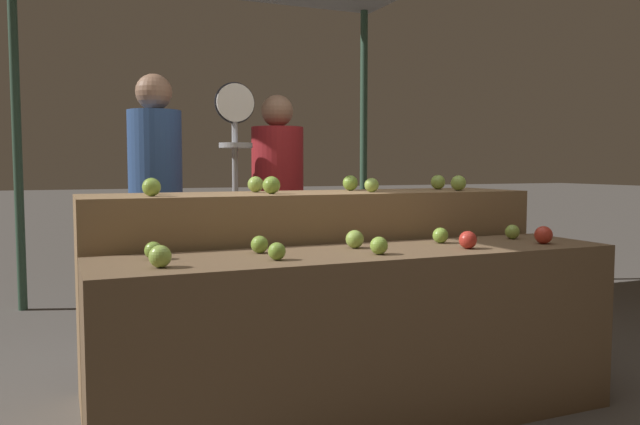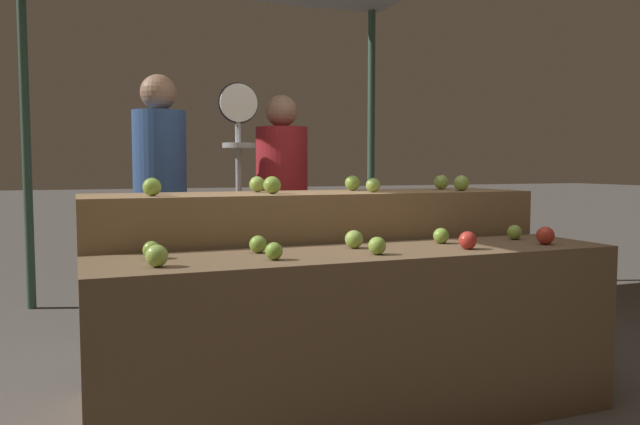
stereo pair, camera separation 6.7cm
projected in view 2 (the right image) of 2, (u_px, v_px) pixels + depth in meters
ground_plane at (364, 424)px, 2.76m from camera, size 60.00×60.00×0.00m
display_counter_front at (364, 339)px, 2.74m from camera, size 2.33×0.55×0.77m
display_counter_back at (315, 288)px, 3.28m from camera, size 2.33×0.55×1.01m
apple_front_0 at (157, 256)px, 2.27m from camera, size 0.08×0.08×0.08m
apple_front_1 at (274, 251)px, 2.45m from camera, size 0.07×0.07×0.07m
apple_front_2 at (377, 246)px, 2.59m from camera, size 0.08×0.08×0.08m
apple_front_3 at (468, 240)px, 2.76m from camera, size 0.08×0.08×0.08m
apple_front_4 at (545, 236)px, 2.93m from camera, size 0.08×0.08×0.08m
apple_front_5 at (152, 250)px, 2.48m from camera, size 0.07×0.07×0.07m
apple_front_6 at (258, 244)px, 2.65m from camera, size 0.07×0.07×0.07m
apple_front_7 at (354, 239)px, 2.79m from camera, size 0.08×0.08×0.08m
apple_front_8 at (441, 236)px, 2.97m from camera, size 0.08×0.08×0.08m
apple_front_9 at (515, 232)px, 3.13m from camera, size 0.07×0.07×0.07m
apple_back_0 at (152, 187)px, 2.83m from camera, size 0.08×0.08×0.08m
apple_back_1 at (272, 185)px, 3.06m from camera, size 0.09×0.09×0.09m
apple_back_2 at (373, 185)px, 3.24m from camera, size 0.08×0.08×0.08m
apple_back_3 at (461, 183)px, 3.44m from camera, size 0.09×0.09×0.09m
apple_back_4 at (151, 187)px, 3.04m from camera, size 0.07×0.07×0.07m
apple_back_5 at (257, 184)px, 3.25m from camera, size 0.08×0.08×0.08m
apple_back_6 at (353, 183)px, 3.45m from camera, size 0.09×0.09×0.09m
apple_back_7 at (441, 182)px, 3.64m from camera, size 0.08×0.08×0.08m
produce_scale at (239, 161)px, 3.75m from camera, size 0.24×0.20×1.64m
person_vendor_at_scale at (160, 189)px, 3.93m from camera, size 0.35×0.35×1.71m
person_customer_left at (282, 198)px, 4.17m from camera, size 0.44×0.44×1.61m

